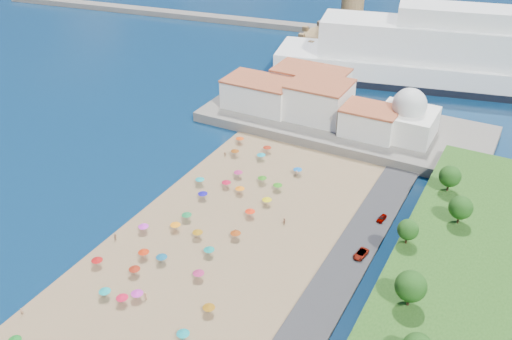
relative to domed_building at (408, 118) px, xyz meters
The scene contains 12 objects.
ground 77.60m from the domed_building, 112.91° to the right, with size 700.00×700.00×0.00m, color #071938.
terrace 21.44m from the domed_building, behind, with size 90.00×36.00×3.00m, color #59544C.
jetty 56.51m from the domed_building, 138.62° to the left, with size 18.00×70.00×2.40m, color #59544C.
breakwater 162.43m from the domed_building, 149.64° to the left, with size 200.00×7.00×2.60m, color #59544C.
waterfront_buildings 33.17m from the domed_building, behind, with size 57.00×29.00×11.00m.
domed_building is the anchor object (origin of this frame).
fortress 79.11m from the domed_building, 122.08° to the left, with size 40.00×40.00×32.40m.
cruise_ship 60.51m from the domed_building, 72.62° to the left, with size 163.69×59.16×35.50m.
beach_parasols 87.19m from the domed_building, 110.82° to the right, with size 31.78×116.62×2.20m.
beachgoers 79.31m from the domed_building, 112.64° to the right, with size 32.96×94.43×1.87m.
parked_cars 77.08m from the domed_building, 85.51° to the right, with size 2.73×75.38×1.43m.
hillside_trees 79.45m from the domed_building, 75.25° to the right, with size 14.70×103.02×7.58m.
Camera 1 is at (61.56, -83.62, 81.06)m, focal length 40.00 mm.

